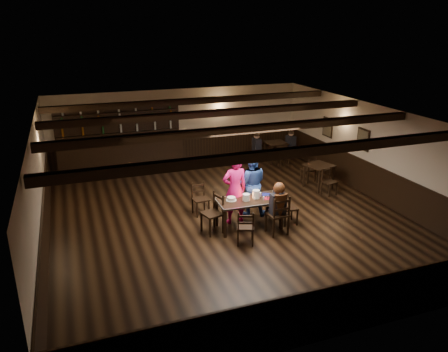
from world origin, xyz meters
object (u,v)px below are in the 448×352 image
object	(u,v)px
woman_pink	(235,189)
cake	(231,199)
dining_table	(249,203)
man_blue	(251,183)
chair_near_right	(279,212)
chair_near_left	(245,225)
bar_counter	(122,152)

from	to	relation	value
woman_pink	cake	bearing A→B (deg)	52.95
woman_pink	cake	xyz separation A→B (m)	(-0.21, -0.29, -0.12)
woman_pink	dining_table	bearing A→B (deg)	117.52
woman_pink	man_blue	world-z (taller)	woman_pink
chair_near_right	dining_table	bearing A→B (deg)	129.93
dining_table	chair_near_right	world-z (taller)	chair_near_right
dining_table	chair_near_left	xyz separation A→B (m)	(-0.44, -0.82, -0.18)
chair_near_right	cake	xyz separation A→B (m)	(-0.95, 0.74, 0.20)
chair_near_left	cake	size ratio (longest dim) A/B	3.23
dining_table	chair_near_left	world-z (taller)	chair_near_left
chair_near_left	man_blue	size ratio (longest dim) A/B	0.48
chair_near_left	bar_counter	bearing A→B (deg)	107.22
cake	bar_counter	size ratio (longest dim) A/B	0.06
chair_near_right	woman_pink	world-z (taller)	woman_pink
man_blue	bar_counter	bearing A→B (deg)	-41.34
woman_pink	cake	world-z (taller)	woman_pink
woman_pink	bar_counter	size ratio (longest dim) A/B	0.42
dining_table	chair_near_left	size ratio (longest dim) A/B	1.93
chair_near_right	cake	bearing A→B (deg)	142.38
man_blue	bar_counter	size ratio (longest dim) A/B	0.40
chair_near_left	bar_counter	xyz separation A→B (m)	(-1.95, 6.29, 0.23)
cake	bar_counter	distance (m)	5.70
chair_near_left	chair_near_right	bearing A→B (deg)	11.33
chair_near_left	cake	world-z (taller)	chair_near_left
chair_near_left	woman_pink	xyz separation A→B (m)	(0.21, 1.22, 0.41)
chair_near_left	man_blue	world-z (taller)	man_blue
chair_near_right	woman_pink	size ratio (longest dim) A/B	0.56
woman_pink	chair_near_right	bearing A→B (deg)	124.28
chair_near_right	man_blue	xyz separation A→B (m)	(-0.17, 1.36, 0.28)
chair_near_right	woman_pink	distance (m)	1.31
dining_table	chair_near_left	bearing A→B (deg)	-118.22
chair_near_left	cake	bearing A→B (deg)	89.76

